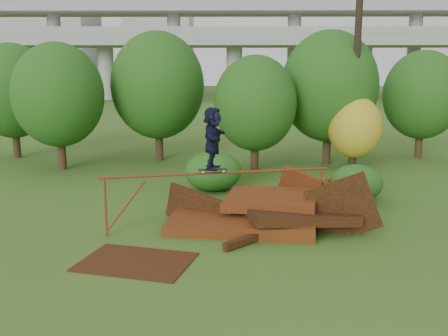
{
  "coord_description": "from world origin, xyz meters",
  "views": [
    {
      "loc": [
        -0.66,
        -11.04,
        4.18
      ],
      "look_at": [
        -0.8,
        2.0,
        1.6
      ],
      "focal_mm": 40.0,
      "sensor_mm": 36.0,
      "label": 1
    }
  ],
  "objects_px": {
    "scrap_pile": "(263,214)",
    "flat_plate": "(136,262)",
    "skater": "(213,138)",
    "utility_pole": "(358,34)"
  },
  "relations": [
    {
      "from": "scrap_pile",
      "to": "flat_plate",
      "type": "xyz_separation_m",
      "value": [
        -2.97,
        -2.58,
        -0.33
      ]
    },
    {
      "from": "scrap_pile",
      "to": "flat_plate",
      "type": "relative_size",
      "value": 2.43
    },
    {
      "from": "skater",
      "to": "scrap_pile",
      "type": "bearing_deg",
      "value": -75.49
    },
    {
      "from": "scrap_pile",
      "to": "utility_pole",
      "type": "xyz_separation_m",
      "value": [
        4.24,
        7.75,
        5.22
      ]
    },
    {
      "from": "flat_plate",
      "to": "skater",
      "type": "bearing_deg",
      "value": 55.77
    },
    {
      "from": "utility_pole",
      "to": "scrap_pile",
      "type": "bearing_deg",
      "value": -118.67
    },
    {
      "from": "utility_pole",
      "to": "skater",
      "type": "bearing_deg",
      "value": -125.1
    },
    {
      "from": "flat_plate",
      "to": "scrap_pile",
      "type": "bearing_deg",
      "value": 41.02
    },
    {
      "from": "scrap_pile",
      "to": "skater",
      "type": "distance_m",
      "value": 2.49
    },
    {
      "from": "skater",
      "to": "flat_plate",
      "type": "relative_size",
      "value": 0.68
    }
  ]
}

